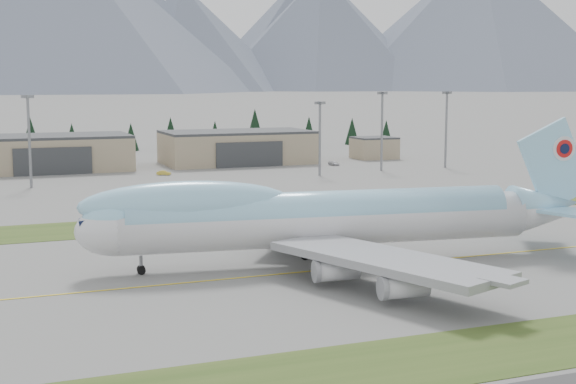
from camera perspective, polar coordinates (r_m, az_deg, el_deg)
name	(u,v)px	position (r m, az deg, el deg)	size (l,w,h in m)	color
ground	(257,276)	(112.09, -2.21, -6.02)	(7000.00, 7000.00, 0.00)	slate
grass_strip_near	(388,366)	(78.68, 7.11, -12.17)	(400.00, 14.00, 0.08)	#364F1C
grass_strip_far	(180,223)	(154.42, -7.70, -2.23)	(400.00, 18.00, 0.08)	#364F1C
taxiway_line_main	(257,276)	(112.09, -2.21, -6.02)	(400.00, 0.40, 0.02)	yellow
boeing_747_freighter	(323,217)	(118.29, 2.48, -1.80)	(81.37, 69.43, 21.36)	silver
hangar_center	(49,153)	(254.49, -16.64, 2.69)	(48.00, 26.60, 10.80)	tan
hangar_right	(237,147)	(266.14, -3.65, 3.21)	(48.00, 26.60, 10.80)	tan
control_shed	(374,148)	(283.73, 6.15, 3.15)	(14.00, 12.00, 7.60)	tan
floodlight_masts	(208,121)	(221.66, -5.69, 5.06)	(197.87, 8.56, 23.88)	slate
service_vehicle_b	(164,175)	(234.85, -8.82, 1.19)	(1.44, 4.09, 1.35)	gold
service_vehicle_c	(334,165)	(259.47, 3.27, 1.90)	(1.82, 4.49, 1.30)	silver
conifer_belt	(64,136)	(316.95, -15.64, 3.87)	(268.86, 15.00, 15.86)	black
mountain_ridge_rear	(10,17)	(3013.94, -19.19, 11.66)	(4492.63, 1000.35, 500.17)	#505C6B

